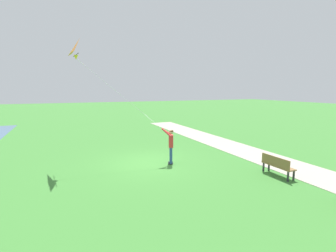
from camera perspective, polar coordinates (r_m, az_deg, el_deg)
ground_plane at (r=12.92m, az=-4.17°, el=-8.34°), size 120.00×120.00×0.00m
walkway_path at (r=14.47m, az=22.24°, el=-7.09°), size 2.44×32.00×0.02m
person_kite_flyer at (r=12.48m, az=0.57°, el=-3.95°), size 0.63×0.49×1.83m
flying_kite at (r=13.04m, az=-19.36°, el=16.17°), size 3.91×2.40×4.31m
park_bench_near_walkway at (r=11.84m, az=23.56°, el=-8.04°), size 0.44×1.50×0.88m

